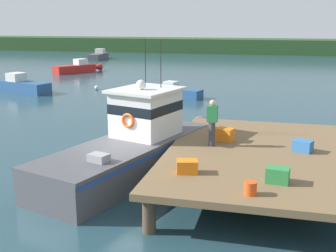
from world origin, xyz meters
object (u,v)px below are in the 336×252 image
at_px(crate_stack_near_edge, 303,146).
at_px(moored_boat_mid_harbor, 174,92).
at_px(deckhand_by_the_boat, 212,122).
at_px(moored_boat_off_the_point, 78,68).
at_px(mooring_buoy_channel_marker, 97,88).
at_px(main_fishing_boat, 137,144).
at_px(moored_boat_near_channel, 99,56).
at_px(crate_single_by_cleat, 278,175).
at_px(crate_single_far, 225,135).
at_px(crate_stack_mid_dock, 187,166).
at_px(bait_bucket, 250,188).
at_px(moored_boat_outer_mooring, 20,86).

xyz_separation_m(crate_stack_near_edge, moored_boat_mid_harbor, (-8.13, 15.86, -1.00)).
distance_m(deckhand_by_the_boat, moored_boat_off_the_point, 34.01).
bearing_deg(mooring_buoy_channel_marker, deckhand_by_the_boat, -55.99).
height_order(moored_boat_off_the_point, moored_boat_mid_harbor, moored_boat_off_the_point).
height_order(main_fishing_boat, moored_boat_off_the_point, main_fishing_boat).
xyz_separation_m(main_fishing_boat, moored_boat_near_channel, (-19.97, 43.73, -0.49)).
bearing_deg(crate_single_by_cleat, crate_stack_near_edge, 75.64).
xyz_separation_m(crate_single_far, mooring_buoy_channel_marker, (-12.36, 17.02, -1.27)).
bearing_deg(moored_boat_near_channel, crate_single_by_cleat, -61.95).
bearing_deg(main_fishing_boat, crate_single_far, 10.00).
distance_m(crate_single_by_cleat, moored_boat_near_channel, 53.23).
height_order(crate_stack_mid_dock, bait_bucket, crate_stack_mid_dock).
bearing_deg(deckhand_by_the_boat, bait_bucket, -68.71).
xyz_separation_m(crate_stack_mid_dock, crate_single_by_cleat, (2.52, -0.16, 0.02)).
bearing_deg(bait_bucket, crate_single_far, 104.16).
relative_size(moored_boat_outer_mooring, moored_boat_mid_harbor, 1.30).
xyz_separation_m(crate_single_by_cleat, moored_boat_near_channel, (-25.03, 46.97, -0.90)).
xyz_separation_m(crate_single_by_cleat, moored_boat_off_the_point, (-20.96, 31.39, -0.92)).
bearing_deg(crate_single_far, bait_bucket, -75.84).
height_order(crate_single_by_cleat, moored_boat_near_channel, crate_single_by_cleat).
bearing_deg(crate_single_by_cleat, crate_single_far, 116.25).
height_order(moored_boat_off_the_point, moored_boat_near_channel, moored_boat_near_channel).
bearing_deg(bait_bucket, moored_boat_mid_harbor, 108.43).
bearing_deg(crate_single_far, moored_boat_off_the_point, 124.67).
distance_m(moored_boat_outer_mooring, moored_boat_off_the_point, 13.16).
bearing_deg(bait_bucket, main_fishing_boat, 135.93).
distance_m(bait_bucket, moored_boat_near_channel, 53.83).
distance_m(bait_bucket, moored_boat_off_the_point, 38.25).
height_order(bait_bucket, moored_boat_off_the_point, bait_bucket).
bearing_deg(moored_boat_near_channel, moored_boat_off_the_point, -75.36).
bearing_deg(crate_single_by_cleat, mooring_buoy_channel_marker, 124.36).
xyz_separation_m(moored_boat_off_the_point, mooring_buoy_channel_marker, (6.72, -10.57, -0.32)).
distance_m(crate_single_by_cleat, bait_bucket, 1.21).
distance_m(crate_stack_near_edge, moored_boat_mid_harbor, 17.85).
relative_size(crate_stack_near_edge, deckhand_by_the_boat, 0.37).
relative_size(crate_stack_mid_dock, moored_boat_near_channel, 0.10).
relative_size(crate_stack_near_edge, moored_boat_near_channel, 0.10).
relative_size(crate_stack_near_edge, moored_boat_outer_mooring, 0.10).
height_order(crate_stack_near_edge, crate_single_by_cleat, crate_single_by_cleat).
bearing_deg(crate_single_by_cleat, deckhand_by_the_boat, 126.35).
xyz_separation_m(moored_boat_mid_harbor, mooring_buoy_channel_marker, (-6.91, 1.82, -0.22)).
bearing_deg(moored_boat_off_the_point, main_fishing_boat, -60.53).
bearing_deg(moored_boat_off_the_point, crate_single_far, -55.33).
bearing_deg(crate_stack_near_edge, moored_boat_mid_harbor, 117.13).
relative_size(crate_single_far, bait_bucket, 1.76).
height_order(crate_single_by_cleat, moored_boat_off_the_point, crate_single_by_cleat).
bearing_deg(moored_boat_mid_harbor, deckhand_by_the_boat, -72.32).
xyz_separation_m(bait_bucket, mooring_buoy_channel_marker, (-13.58, 21.83, -1.20)).
xyz_separation_m(crate_stack_mid_dock, mooring_buoy_channel_marker, (-11.72, 20.66, -1.22)).
xyz_separation_m(main_fishing_boat, crate_stack_near_edge, (5.86, -0.11, 0.38)).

